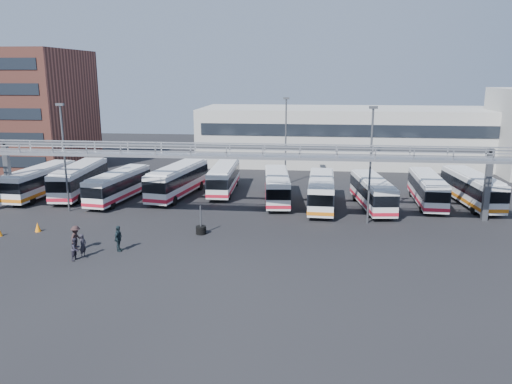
# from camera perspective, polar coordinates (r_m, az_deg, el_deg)

# --- Properties ---
(ground) EXTENTS (140.00, 140.00, 0.00)m
(ground) POSITION_cam_1_polar(r_m,az_deg,el_deg) (38.73, -4.28, -6.04)
(ground) COLOR black
(ground) RESTS_ON ground
(gantry) EXTENTS (51.40, 5.15, 7.10)m
(gantry) POSITION_cam_1_polar(r_m,az_deg,el_deg) (42.95, -3.00, 3.52)
(gantry) COLOR #93959B
(gantry) RESTS_ON ground
(apartment_building) EXTENTS (18.00, 15.00, 16.00)m
(apartment_building) POSITION_cam_1_polar(r_m,az_deg,el_deg) (77.64, -25.83, 8.50)
(apartment_building) COLOR brown
(apartment_building) RESTS_ON ground
(warehouse) EXTENTS (42.00, 14.00, 8.00)m
(warehouse) POSITION_cam_1_polar(r_m,az_deg,el_deg) (74.61, 10.21, 6.37)
(warehouse) COLOR #9E9E99
(warehouse) RESTS_ON ground
(light_pole_left) EXTENTS (0.70, 0.35, 10.21)m
(light_pole_left) POSITION_cam_1_polar(r_m,az_deg,el_deg) (49.96, -21.08, 4.29)
(light_pole_left) COLOR #4C4F54
(light_pole_left) RESTS_ON ground
(light_pole_mid) EXTENTS (0.70, 0.35, 10.21)m
(light_pole_mid) POSITION_cam_1_polar(r_m,az_deg,el_deg) (43.80, 12.97, 3.68)
(light_pole_mid) COLOR #4C4F54
(light_pole_mid) RESTS_ON ground
(light_pole_back) EXTENTS (0.70, 0.35, 10.21)m
(light_pole_back) POSITION_cam_1_polar(r_m,az_deg,el_deg) (58.40, 3.42, 6.36)
(light_pole_back) COLOR #4C4F54
(light_pole_back) RESTS_ON ground
(bus_0) EXTENTS (3.12, 10.67, 3.20)m
(bus_0) POSITION_cam_1_polar(r_m,az_deg,el_deg) (57.84, -23.42, 1.23)
(bus_0) COLOR silver
(bus_0) RESTS_ON ground
(bus_1) EXTENTS (3.32, 11.12, 3.33)m
(bus_1) POSITION_cam_1_polar(r_m,az_deg,el_deg) (56.86, -19.51, 1.45)
(bus_1) COLOR silver
(bus_1) RESTS_ON ground
(bus_2) EXTENTS (3.70, 10.29, 3.06)m
(bus_2) POSITION_cam_1_polar(r_m,az_deg,el_deg) (53.26, -15.45, 0.80)
(bus_2) COLOR silver
(bus_2) RESTS_ON ground
(bus_3) EXTENTS (4.35, 11.30, 3.35)m
(bus_3) POSITION_cam_1_polar(r_m,az_deg,el_deg) (53.69, -8.93, 1.40)
(bus_3) COLOR silver
(bus_3) RESTS_ON ground
(bus_4) EXTENTS (2.62, 10.16, 3.07)m
(bus_4) POSITION_cam_1_polar(r_m,az_deg,el_deg) (55.08, -3.70, 1.68)
(bus_4) COLOR silver
(bus_4) RESTS_ON ground
(bus_5) EXTENTS (3.31, 10.26, 3.06)m
(bus_5) POSITION_cam_1_polar(r_m,az_deg,el_deg) (50.92, 2.40, 0.72)
(bus_5) COLOR silver
(bus_5) RESTS_ON ground
(bus_6) EXTENTS (2.69, 10.36, 3.13)m
(bus_6) POSITION_cam_1_polar(r_m,az_deg,el_deg) (49.07, 7.46, 0.17)
(bus_6) COLOR silver
(bus_6) RESTS_ON ground
(bus_7) EXTENTS (3.55, 10.20, 3.03)m
(bus_7) POSITION_cam_1_polar(r_m,az_deg,el_deg) (49.73, 13.16, 0.04)
(bus_7) COLOR silver
(bus_7) RESTS_ON ground
(bus_8) EXTENTS (2.67, 10.06, 3.03)m
(bus_8) POSITION_cam_1_polar(r_m,az_deg,el_deg) (52.70, 18.99, 0.41)
(bus_8) COLOR silver
(bus_8) RESTS_ON ground
(bus_9) EXTENTS (3.52, 10.77, 3.21)m
(bus_9) POSITION_cam_1_polar(r_m,az_deg,el_deg) (54.07, 23.43, 0.45)
(bus_9) COLOR silver
(bus_9) RESTS_ON ground
(pedestrian_a) EXTENTS (0.50, 0.68, 1.72)m
(pedestrian_a) POSITION_cam_1_polar(r_m,az_deg,el_deg) (37.98, -19.17, -5.80)
(pedestrian_a) COLOR black
(pedestrian_a) RESTS_ON ground
(pedestrian_b) EXTENTS (0.77, 0.90, 1.63)m
(pedestrian_b) POSITION_cam_1_polar(r_m,az_deg,el_deg) (37.58, -19.91, -6.14)
(pedestrian_b) COLOR #24222F
(pedestrian_b) RESTS_ON ground
(pedestrian_c) EXTENTS (0.74, 1.26, 1.92)m
(pedestrian_c) POSITION_cam_1_polar(r_m,az_deg,el_deg) (39.44, -19.88, -4.99)
(pedestrian_c) COLOR #2F1F20
(pedestrian_c) RESTS_ON ground
(pedestrian_d) EXTENTS (0.50, 1.15, 1.95)m
(pedestrian_d) POSITION_cam_1_polar(r_m,az_deg,el_deg) (38.37, -15.45, -5.15)
(pedestrian_d) COLOR black
(pedestrian_d) RESTS_ON ground
(cone_right) EXTENTS (0.51, 0.51, 0.79)m
(cone_right) POSITION_cam_1_polar(r_m,az_deg,el_deg) (45.45, -23.68, -3.68)
(cone_right) COLOR orange
(cone_right) RESTS_ON ground
(tire_stack) EXTENTS (0.84, 0.84, 2.41)m
(tire_stack) POSITION_cam_1_polar(r_m,az_deg,el_deg) (41.26, -6.31, -4.25)
(tire_stack) COLOR black
(tire_stack) RESTS_ON ground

